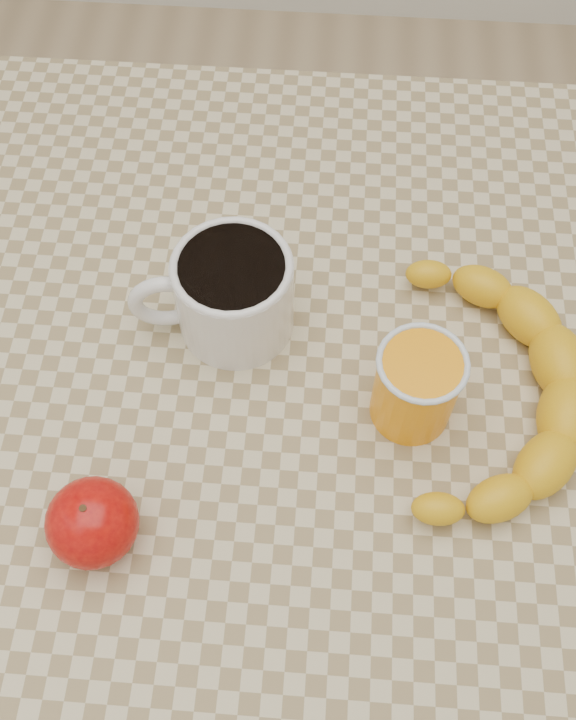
# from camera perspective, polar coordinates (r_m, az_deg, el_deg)

# --- Properties ---
(ground) EXTENTS (3.00, 3.00, 0.00)m
(ground) POSITION_cam_1_polar(r_m,az_deg,el_deg) (1.44, 0.00, -15.26)
(ground) COLOR tan
(ground) RESTS_ON ground
(table) EXTENTS (0.80, 0.80, 0.75)m
(table) POSITION_cam_1_polar(r_m,az_deg,el_deg) (0.81, 0.00, -3.67)
(table) COLOR #C6B68C
(table) RESTS_ON ground
(coffee_mug) EXTENTS (0.16, 0.13, 0.09)m
(coffee_mug) POSITION_cam_1_polar(r_m,az_deg,el_deg) (0.73, -4.11, 4.85)
(coffee_mug) COLOR silver
(coffee_mug) RESTS_ON table
(orange_juice_glass) EXTENTS (0.08, 0.08, 0.09)m
(orange_juice_glass) POSITION_cam_1_polar(r_m,az_deg,el_deg) (0.69, 9.10, -1.84)
(orange_juice_glass) COLOR orange
(orange_juice_glass) RESTS_ON table
(apple) EXTENTS (0.08, 0.08, 0.07)m
(apple) POSITION_cam_1_polar(r_m,az_deg,el_deg) (0.66, -13.74, -11.16)
(apple) COLOR #8A0406
(apple) RESTS_ON table
(banana) EXTENTS (0.31, 0.38, 0.05)m
(banana) POSITION_cam_1_polar(r_m,az_deg,el_deg) (0.72, 14.09, -2.04)
(banana) COLOR gold
(banana) RESTS_ON table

